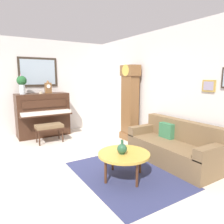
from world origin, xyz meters
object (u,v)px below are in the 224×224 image
object	(u,v)px
piano_bench	(49,127)
green_jug	(122,149)
coffee_table	(124,155)
flower_vase	(22,83)
piano	(43,115)
teacup	(41,93)
couch	(174,147)
grandfather_clock	(130,105)
mantel_clock	(48,87)

from	to	relation	value
piano_bench	green_jug	xyz separation A→B (m)	(2.68, 0.48, 0.13)
coffee_table	flower_vase	xyz separation A→B (m)	(-3.41, -1.01, 1.14)
piano	teacup	world-z (taller)	teacup
piano	flower_vase	world-z (taller)	flower_vase
piano	green_jug	size ratio (longest dim) A/B	6.00
piano	couch	size ratio (longest dim) A/B	0.76
piano_bench	grandfather_clock	bearing A→B (deg)	65.71
grandfather_clock	couch	world-z (taller)	grandfather_clock
grandfather_clock	piano_bench	bearing A→B (deg)	-114.29
couch	mantel_clock	bearing A→B (deg)	-155.13
couch	teacup	xyz separation A→B (m)	(-3.32, -1.79, 0.95)
mantel_clock	grandfather_clock	bearing A→B (deg)	46.92
flower_vase	mantel_clock	bearing A→B (deg)	89.96
piano_bench	mantel_clock	xyz separation A→B (m)	(-0.74, 0.22, 1.01)
green_jug	piano	bearing A→B (deg)	-172.62
piano_bench	flower_vase	world-z (taller)	flower_vase
grandfather_clock	couch	xyz separation A→B (m)	(1.75, -0.18, -0.65)
couch	mantel_clock	size ratio (longest dim) A/B	5.00
piano	flower_vase	size ratio (longest dim) A/B	2.48
piano	couch	bearing A→B (deg)	27.39
piano	piano_bench	bearing A→B (deg)	-2.80
couch	coffee_table	distance (m)	1.26
grandfather_clock	green_jug	world-z (taller)	grandfather_clock
couch	mantel_clock	world-z (taller)	mantel_clock
coffee_table	green_jug	xyz separation A→B (m)	(0.01, -0.05, 0.12)
couch	teacup	bearing A→B (deg)	-151.73
grandfather_clock	coffee_table	world-z (taller)	grandfather_clock
piano_bench	flower_vase	bearing A→B (deg)	-147.22
piano	grandfather_clock	world-z (taller)	grandfather_clock
piano_bench	flower_vase	xyz separation A→B (m)	(-0.74, -0.48, 1.15)
mantel_clock	piano_bench	bearing A→B (deg)	-16.66
piano	mantel_clock	xyz separation A→B (m)	(0.00, 0.19, 0.79)
teacup	mantel_clock	bearing A→B (deg)	102.59
grandfather_clock	flower_vase	bearing A→B (deg)	-123.71
couch	mantel_clock	xyz separation A→B (m)	(-3.37, -1.56, 1.10)
piano_bench	couch	bearing A→B (deg)	34.17
coffee_table	teacup	world-z (taller)	teacup
piano	coffee_table	distance (m)	3.45
mantel_clock	teacup	world-z (taller)	mantel_clock
mantel_clock	green_jug	bearing A→B (deg)	4.31
teacup	green_jug	distance (m)	3.48
grandfather_clock	teacup	bearing A→B (deg)	-128.78
piano_bench	teacup	size ratio (longest dim) A/B	6.03
coffee_table	couch	bearing A→B (deg)	91.44
couch	green_jug	distance (m)	1.33
piano	piano_bench	distance (m)	0.78
piano	grandfather_clock	distance (m)	2.55
grandfather_clock	couch	distance (m)	1.87
grandfather_clock	coffee_table	bearing A→B (deg)	-38.93
coffee_table	green_jug	bearing A→B (deg)	-75.14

